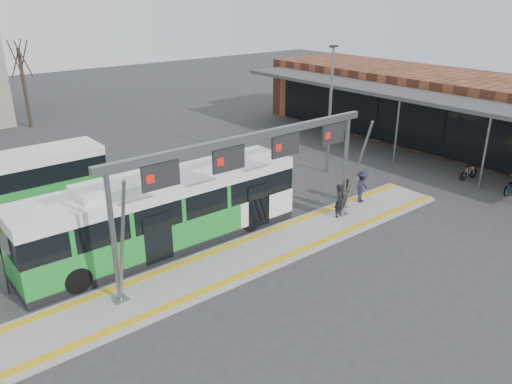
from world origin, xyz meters
The scene contains 15 objects.
ground centered at (0.00, 0.00, 0.00)m, with size 120.00×120.00×0.00m, color #2D2D30.
platform_main centered at (0.00, 0.00, 0.07)m, with size 22.00×3.00×0.15m, color gray.
platform_second centered at (-4.00, 8.00, 0.07)m, with size 20.00×3.00×0.15m, color gray.
tactile_main centered at (0.00, 0.00, 0.16)m, with size 22.00×2.65×0.02m.
tactile_second centered at (-4.00, 9.15, 0.16)m, with size 20.00×0.35×0.02m.
gantry centered at (-0.35, 0.25, 4.30)m, with size 13.00×1.68×5.20m.
station_building centered at (21.83, 4.00, 2.53)m, with size 11.50×32.00×5.00m.
hero_bus centered at (-2.97, 3.20, 1.61)m, with size 12.78×2.75×3.51m.
passenger_a centered at (5.16, 0.23, 1.00)m, with size 0.62×0.41×1.70m, color black.
passenger_b centered at (6.16, 0.71, 0.96)m, with size 0.79×0.62×1.63m, color black.
passenger_c centered at (7.49, 0.73, 1.03)m, with size 1.14×0.65×1.76m, color #1D1E34.
bicycle_c centered at (15.38, -3.53, 0.46)m, with size 0.61×1.75×0.92m, color gray.
bicycle_d centered at (15.54, -0.89, 0.45)m, with size 0.42×1.48×0.89m, color gray.
tree_mid centered at (-1.12, 29.11, 5.56)m, with size 1.40×1.40×7.34m.
lamp_east centered at (9.94, 5.51, 4.11)m, with size 0.50×0.25×7.74m.
Camera 1 is at (-12.42, -14.76, 10.56)m, focal length 35.00 mm.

